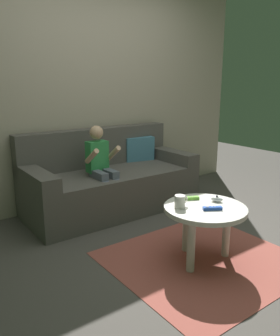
% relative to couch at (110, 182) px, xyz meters
% --- Properties ---
extents(ground_plane, '(8.49, 8.49, 0.00)m').
position_rel_couch_xyz_m(ground_plane, '(0.02, -1.29, -0.30)').
color(ground_plane, '#4C4742').
extents(wall_back, '(4.25, 0.05, 2.50)m').
position_rel_couch_xyz_m(wall_back, '(0.02, 0.39, 0.95)').
color(wall_back, '#B2A38E').
rests_on(wall_back, ground).
extents(couch, '(1.82, 0.80, 0.86)m').
position_rel_couch_xyz_m(couch, '(0.00, 0.00, 0.00)').
color(couch, '#56514C').
rests_on(couch, ground).
extents(person_seated_on_couch, '(0.29, 0.36, 0.94)m').
position_rel_couch_xyz_m(person_seated_on_couch, '(-0.20, -0.18, 0.24)').
color(person_seated_on_couch, slate).
rests_on(person_seated_on_couch, ground).
extents(coffee_table, '(0.62, 0.62, 0.45)m').
position_rel_couch_xyz_m(coffee_table, '(-0.02, -1.40, 0.07)').
color(coffee_table, beige).
rests_on(coffee_table, ground).
extents(area_rug, '(1.37, 1.27, 0.01)m').
position_rel_couch_xyz_m(area_rug, '(-0.02, -1.40, -0.30)').
color(area_rug, '#9E4C42').
rests_on(area_rug, ground).
extents(game_remote_blue_near_edge, '(0.14, 0.10, 0.03)m').
position_rel_couch_xyz_m(game_remote_blue_near_edge, '(-0.03, -1.48, 0.16)').
color(game_remote_blue_near_edge, blue).
rests_on(game_remote_blue_near_edge, coffee_table).
extents(nunchuk_white, '(0.09, 0.10, 0.05)m').
position_rel_couch_xyz_m(nunchuk_white, '(0.13, -1.38, 0.17)').
color(nunchuk_white, white).
rests_on(nunchuk_white, coffee_table).
extents(game_remote_lime_far_corner, '(0.14, 0.09, 0.03)m').
position_rel_couch_xyz_m(game_remote_lime_far_corner, '(0.00, -1.22, 0.16)').
color(game_remote_lime_far_corner, '#72C638').
rests_on(game_remote_lime_far_corner, coffee_table).
extents(coffee_mug, '(0.12, 0.08, 0.09)m').
position_rel_couch_xyz_m(coffee_mug, '(-0.18, -1.31, 0.19)').
color(coffee_mug, silver).
rests_on(coffee_mug, coffee_table).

